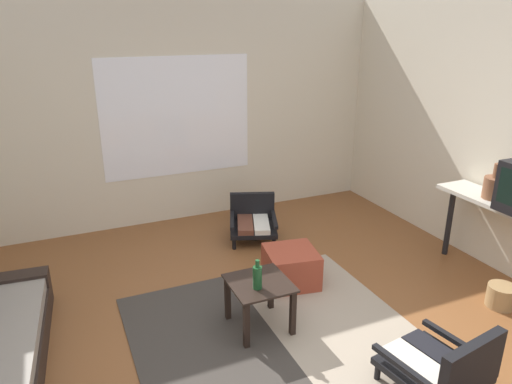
% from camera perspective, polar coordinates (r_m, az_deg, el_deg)
% --- Properties ---
extents(ground_plane, '(7.80, 7.80, 0.00)m').
position_cam_1_polar(ground_plane, '(3.84, 3.90, -19.32)').
color(ground_plane, brown).
extents(far_wall_with_window, '(5.60, 0.13, 2.70)m').
position_cam_1_polar(far_wall_with_window, '(5.95, -9.59, 9.25)').
color(far_wall_with_window, beige).
rests_on(far_wall_with_window, ground).
extents(area_rug, '(2.24, 2.17, 0.01)m').
position_cam_1_polar(area_rug, '(4.03, 2.54, -17.04)').
color(area_rug, '#38332D').
rests_on(area_rug, ground).
extents(coffee_table, '(0.48, 0.50, 0.43)m').
position_cam_1_polar(coffee_table, '(3.97, 0.41, -12.01)').
color(coffee_table, black).
rests_on(coffee_table, ground).
extents(armchair_by_window, '(0.70, 0.72, 0.49)m').
position_cam_1_polar(armchair_by_window, '(5.58, -0.37, -3.36)').
color(armchair_by_window, black).
rests_on(armchair_by_window, ground).
extents(armchair_striped_foreground, '(0.66, 0.68, 0.56)m').
position_cam_1_polar(armchair_striped_foreground, '(3.61, 21.59, -18.91)').
color(armchair_striped_foreground, black).
rests_on(armchair_striped_foreground, ground).
extents(ottoman_orange, '(0.55, 0.55, 0.35)m').
position_cam_1_polar(ottoman_orange, '(4.66, 4.22, -8.99)').
color(ottoman_orange, '#993D28').
rests_on(ottoman_orange, ground).
extents(clay_vase, '(0.22, 0.22, 0.34)m').
position_cam_1_polar(clay_vase, '(5.05, 26.80, 0.58)').
color(clay_vase, brown).
rests_on(clay_vase, console_shelf).
extents(glass_bottle, '(0.07, 0.07, 0.25)m').
position_cam_1_polar(glass_bottle, '(3.78, 0.16, -10.15)').
color(glass_bottle, '#194723').
rests_on(glass_bottle, coffee_table).
extents(wicker_basket, '(0.25, 0.25, 0.20)m').
position_cam_1_polar(wicker_basket, '(4.87, 27.37, -11.03)').
color(wicker_basket, '#9E7A4C').
rests_on(wicker_basket, ground).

